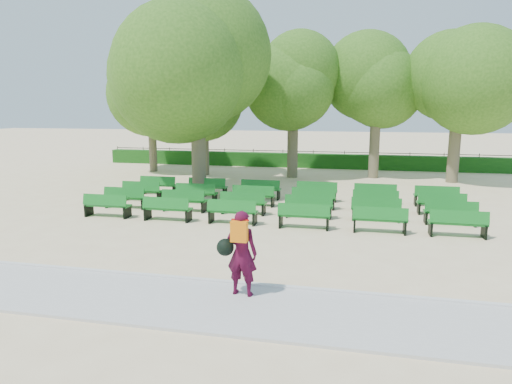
# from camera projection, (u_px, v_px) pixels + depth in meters

# --- Properties ---
(ground) EXTENTS (120.00, 120.00, 0.00)m
(ground) POSITION_uv_depth(u_px,v_px,m) (246.00, 217.00, 16.21)
(ground) COLOR beige
(paving) EXTENTS (30.00, 2.20, 0.06)m
(paving) POSITION_uv_depth(u_px,v_px,m) (157.00, 300.00, 9.10)
(paving) COLOR #BCBBB7
(paving) RESTS_ON ground
(curb) EXTENTS (30.00, 0.12, 0.10)m
(curb) POSITION_uv_depth(u_px,v_px,m) (179.00, 279.00, 10.20)
(curb) COLOR silver
(curb) RESTS_ON ground
(hedge) EXTENTS (26.00, 0.70, 0.90)m
(hedge) POSITION_uv_depth(u_px,v_px,m) (297.00, 160.00, 29.56)
(hedge) COLOR #185014
(hedge) RESTS_ON ground
(fence) EXTENTS (26.00, 0.10, 1.02)m
(fence) POSITION_uv_depth(u_px,v_px,m) (298.00, 166.00, 30.03)
(fence) COLOR black
(fence) RESTS_ON ground
(tree_line) EXTENTS (21.80, 6.80, 7.04)m
(tree_line) POSITION_uv_depth(u_px,v_px,m) (288.00, 176.00, 25.80)
(tree_line) COLOR #3C6D1D
(tree_line) RESTS_ON ground
(bench_array) EXTENTS (1.67, 0.55, 1.04)m
(bench_array) POSITION_uv_depth(u_px,v_px,m) (279.00, 209.00, 17.07)
(bench_array) COLOR #13701F
(bench_array) RESTS_ON ground
(tree_among) EXTENTS (5.64, 5.64, 7.71)m
(tree_among) POSITION_uv_depth(u_px,v_px,m) (197.00, 75.00, 19.06)
(tree_among) COLOR brown
(tree_among) RESTS_ON ground
(person) EXTENTS (0.85, 0.53, 1.76)m
(person) POSITION_uv_depth(u_px,v_px,m) (240.00, 252.00, 9.16)
(person) COLOR #400920
(person) RESTS_ON ground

